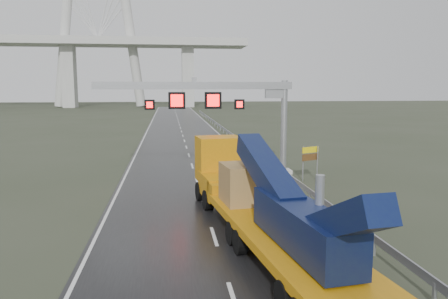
{
  "coord_description": "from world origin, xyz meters",
  "views": [
    {
      "loc": [
        -1.93,
        -14.75,
        6.63
      ],
      "look_at": [
        1.13,
        9.3,
        3.2
      ],
      "focal_mm": 35.0,
      "sensor_mm": 36.0,
      "label": 1
    }
  ],
  "objects": [
    {
      "name": "ground",
      "position": [
        0.0,
        0.0,
        0.0
      ],
      "size": [
        400.0,
        400.0,
        0.0
      ],
      "primitive_type": "plane",
      "color": "#323827",
      "rests_on": "ground"
    },
    {
      "name": "road",
      "position": [
        0.0,
        40.0,
        0.01
      ],
      "size": [
        11.0,
        200.0,
        0.02
      ],
      "primitive_type": "cube",
      "color": "black",
      "rests_on": "ground"
    },
    {
      "name": "guardrail",
      "position": [
        6.1,
        30.0,
        0.7
      ],
      "size": [
        0.2,
        140.0,
        1.4
      ],
      "primitive_type": null,
      "color": "gray",
      "rests_on": "ground"
    },
    {
      "name": "sign_gantry",
      "position": [
        2.1,
        17.99,
        5.61
      ],
      "size": [
        14.9,
        1.2,
        7.42
      ],
      "color": "#B5B5B0",
      "rests_on": "ground"
    },
    {
      "name": "heavy_haul_truck",
      "position": [
        1.84,
        3.95,
        1.76
      ],
      "size": [
        5.09,
        19.51,
        4.54
      ],
      "rotation": [
        0.0,
        0.0,
        0.12
      ],
      "color": "#CB810B",
      "rests_on": "ground"
    },
    {
      "name": "exit_sign_pair",
      "position": [
        8.05,
        14.91,
        1.77
      ],
      "size": [
        1.38,
        0.66,
        2.53
      ],
      "rotation": [
        0.0,
        0.0,
        0.42
      ],
      "color": "#989BA1",
      "rests_on": "ground"
    },
    {
      "name": "striped_barrier",
      "position": [
        6.0,
        15.63,
        0.52
      ],
      "size": [
        0.66,
        0.42,
        1.03
      ],
      "primitive_type": "cube",
      "rotation": [
        0.0,
        0.0,
        0.17
      ],
      "color": "red",
      "rests_on": "ground"
    }
  ]
}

